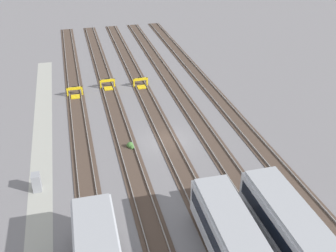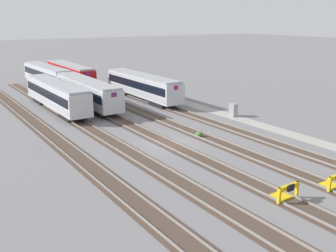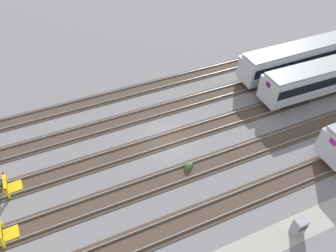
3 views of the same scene
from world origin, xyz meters
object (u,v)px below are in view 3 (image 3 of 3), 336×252
Objects in this scene: bumper_stop_near_inner_track at (5,232)px; electrical_cabinet at (299,227)px; subway_car_front_row_leftmost at (334,74)px; subway_car_front_row_left_inner at (308,55)px; bumper_stop_middle_track at (10,185)px; weed_clump at (188,166)px.

electrical_cabinet reaches higher than bumper_stop_near_inner_track.
subway_car_front_row_leftmost and subway_car_front_row_left_inner have the same top height.
electrical_cabinet reaches higher than bumper_stop_middle_track.
electrical_cabinet is (19.10, -12.75, 0.29)m from bumper_stop_middle_track.
bumper_stop_near_inner_track is at bearing -172.90° from subway_car_front_row_leftmost.
electrical_cabinet is at bearing -23.10° from bumper_stop_near_inner_track.
weed_clump is (15.15, 0.37, -0.27)m from bumper_stop_near_inner_track.
subway_car_front_row_leftmost is 19.63× the size of weed_clump.
subway_car_front_row_left_inner is at bearing 90.00° from subway_car_front_row_leftmost.
bumper_stop_middle_track is (0.66, 4.32, 0.00)m from bumper_stop_near_inner_track.
bumper_stop_middle_track is (-34.41, -0.05, -1.53)m from subway_car_front_row_leftmost.
bumper_stop_near_inner_track is (-35.07, -4.37, -1.53)m from subway_car_front_row_leftmost.
subway_car_front_row_left_inner reaches higher than weed_clump.
subway_car_front_row_leftmost is at bearing 0.08° from bumper_stop_middle_track.
electrical_cabinet is at bearing -140.12° from subway_car_front_row_leftmost.
subway_car_front_row_leftmost is 19.99m from electrical_cabinet.
subway_car_front_row_left_inner is at bearing 22.47° from weed_clump.
subway_car_front_row_leftmost is at bearing 7.10° from bumper_stop_near_inner_track.
bumper_stop_near_inner_track is 21.48m from electrical_cabinet.
bumper_stop_middle_track is (-34.41, -4.28, -1.53)m from subway_car_front_row_left_inner.
bumper_stop_middle_track reaches higher than weed_clump.
bumper_stop_middle_track is 1.25× the size of electrical_cabinet.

